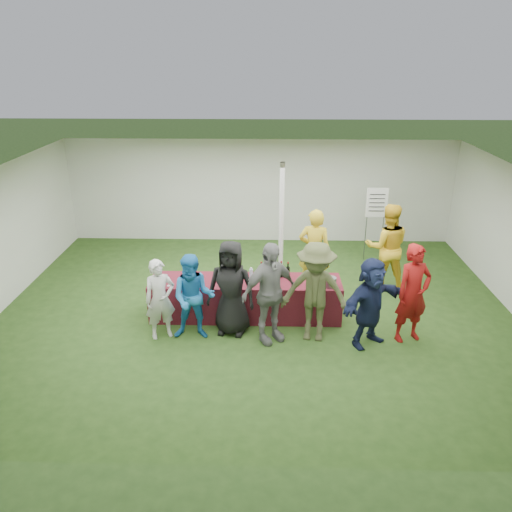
{
  "coord_description": "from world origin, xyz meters",
  "views": [
    {
      "loc": [
        0.24,
        -8.69,
        4.74
      ],
      "look_at": [
        0.01,
        -0.2,
        1.25
      ],
      "focal_mm": 35.0,
      "sensor_mm": 36.0,
      "label": 1
    }
  ],
  "objects_px": {
    "staff_pourer": "(314,251)",
    "customer_3": "(269,293)",
    "customer_2": "(231,288)",
    "dump_bucket": "(330,282)",
    "customer_5": "(370,302)",
    "serving_table": "(246,298)",
    "customer_1": "(194,298)",
    "customer_4": "(315,292)",
    "customer_0": "(160,299)",
    "wine_list_sign": "(376,208)",
    "customer_6": "(413,294)",
    "staff_back": "(387,247)"
  },
  "relations": [
    {
      "from": "customer_3",
      "to": "customer_2",
      "type": "bearing_deg",
      "value": 125.19
    },
    {
      "from": "staff_pourer",
      "to": "customer_4",
      "type": "xyz_separation_m",
      "value": [
        -0.14,
        -1.89,
        -0.0
      ]
    },
    {
      "from": "staff_back",
      "to": "customer_1",
      "type": "height_order",
      "value": "staff_back"
    },
    {
      "from": "wine_list_sign",
      "to": "customer_3",
      "type": "distance_m",
      "value": 4.53
    },
    {
      "from": "staff_pourer",
      "to": "customer_1",
      "type": "relative_size",
      "value": 1.16
    },
    {
      "from": "customer_4",
      "to": "customer_6",
      "type": "bearing_deg",
      "value": 11.24
    },
    {
      "from": "wine_list_sign",
      "to": "dump_bucket",
      "type": "bearing_deg",
      "value": -114.18
    },
    {
      "from": "customer_0",
      "to": "customer_2",
      "type": "relative_size",
      "value": 0.84
    },
    {
      "from": "serving_table",
      "to": "wine_list_sign",
      "type": "distance_m",
      "value": 4.25
    },
    {
      "from": "staff_back",
      "to": "customer_4",
      "type": "xyz_separation_m",
      "value": [
        -1.68,
        -2.12,
        -0.03
      ]
    },
    {
      "from": "customer_0",
      "to": "customer_4",
      "type": "xyz_separation_m",
      "value": [
        2.69,
        -0.0,
        0.18
      ]
    },
    {
      "from": "dump_bucket",
      "to": "customer_5",
      "type": "relative_size",
      "value": 0.13
    },
    {
      "from": "customer_6",
      "to": "dump_bucket",
      "type": "bearing_deg",
      "value": 138.13
    },
    {
      "from": "staff_pourer",
      "to": "customer_2",
      "type": "distance_m",
      "value": 2.33
    },
    {
      "from": "customer_5",
      "to": "customer_6",
      "type": "bearing_deg",
      "value": -23.45
    },
    {
      "from": "serving_table",
      "to": "customer_1",
      "type": "xyz_separation_m",
      "value": [
        -0.86,
        -0.8,
        0.41
      ]
    },
    {
      "from": "dump_bucket",
      "to": "staff_pourer",
      "type": "xyz_separation_m",
      "value": [
        -0.19,
        1.32,
        0.07
      ]
    },
    {
      "from": "customer_0",
      "to": "customer_3",
      "type": "relative_size",
      "value": 0.8
    },
    {
      "from": "staff_pourer",
      "to": "customer_3",
      "type": "bearing_deg",
      "value": 75.97
    },
    {
      "from": "staff_pourer",
      "to": "customer_6",
      "type": "height_order",
      "value": "staff_pourer"
    },
    {
      "from": "customer_0",
      "to": "customer_2",
      "type": "bearing_deg",
      "value": -15.65
    },
    {
      "from": "customer_1",
      "to": "customer_5",
      "type": "bearing_deg",
      "value": -2.8
    },
    {
      "from": "staff_back",
      "to": "customer_5",
      "type": "bearing_deg",
      "value": 74.25
    },
    {
      "from": "customer_6",
      "to": "customer_2",
      "type": "bearing_deg",
      "value": 156.63
    },
    {
      "from": "dump_bucket",
      "to": "customer_2",
      "type": "distance_m",
      "value": 1.83
    },
    {
      "from": "wine_list_sign",
      "to": "customer_5",
      "type": "distance_m",
      "value": 3.93
    },
    {
      "from": "customer_1",
      "to": "customer_3",
      "type": "distance_m",
      "value": 1.32
    },
    {
      "from": "dump_bucket",
      "to": "customer_2",
      "type": "relative_size",
      "value": 0.12
    },
    {
      "from": "customer_0",
      "to": "customer_5",
      "type": "height_order",
      "value": "customer_5"
    },
    {
      "from": "wine_list_sign",
      "to": "customer_5",
      "type": "bearing_deg",
      "value": -101.77
    },
    {
      "from": "wine_list_sign",
      "to": "staff_back",
      "type": "xyz_separation_m",
      "value": [
        -0.05,
        -1.56,
        -0.38
      ]
    },
    {
      "from": "serving_table",
      "to": "wine_list_sign",
      "type": "xyz_separation_m",
      "value": [
        2.96,
        2.89,
        0.94
      ]
    },
    {
      "from": "customer_1",
      "to": "customer_3",
      "type": "height_order",
      "value": "customer_3"
    },
    {
      "from": "serving_table",
      "to": "staff_back",
      "type": "height_order",
      "value": "staff_back"
    },
    {
      "from": "customer_0",
      "to": "customer_1",
      "type": "distance_m",
      "value": 0.59
    },
    {
      "from": "serving_table",
      "to": "customer_2",
      "type": "bearing_deg",
      "value": -110.88
    },
    {
      "from": "dump_bucket",
      "to": "customer_5",
      "type": "distance_m",
      "value": 0.93
    },
    {
      "from": "staff_back",
      "to": "serving_table",
      "type": "bearing_deg",
      "value": 27.12
    },
    {
      "from": "customer_3",
      "to": "customer_6",
      "type": "relative_size",
      "value": 1.03
    },
    {
      "from": "customer_1",
      "to": "customer_2",
      "type": "bearing_deg",
      "value": 17.75
    },
    {
      "from": "customer_1",
      "to": "customer_4",
      "type": "height_order",
      "value": "customer_4"
    },
    {
      "from": "staff_pourer",
      "to": "customer_3",
      "type": "xyz_separation_m",
      "value": [
        -0.93,
        -1.96,
        0.0
      ]
    },
    {
      "from": "dump_bucket",
      "to": "customer_1",
      "type": "distance_m",
      "value": 2.5
    },
    {
      "from": "staff_back",
      "to": "customer_6",
      "type": "bearing_deg",
      "value": 92.59
    },
    {
      "from": "customer_1",
      "to": "customer_6",
      "type": "relative_size",
      "value": 0.88
    },
    {
      "from": "customer_4",
      "to": "customer_6",
      "type": "xyz_separation_m",
      "value": [
        1.68,
        0.04,
        -0.02
      ]
    },
    {
      "from": "customer_0",
      "to": "serving_table",
      "type": "bearing_deg",
      "value": 3.57
    },
    {
      "from": "customer_4",
      "to": "customer_1",
      "type": "bearing_deg",
      "value": -169.7
    },
    {
      "from": "customer_6",
      "to": "customer_1",
      "type": "bearing_deg",
      "value": 160.32
    },
    {
      "from": "customer_1",
      "to": "customer_5",
      "type": "xyz_separation_m",
      "value": [
        3.03,
        -0.12,
        0.01
      ]
    }
  ]
}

